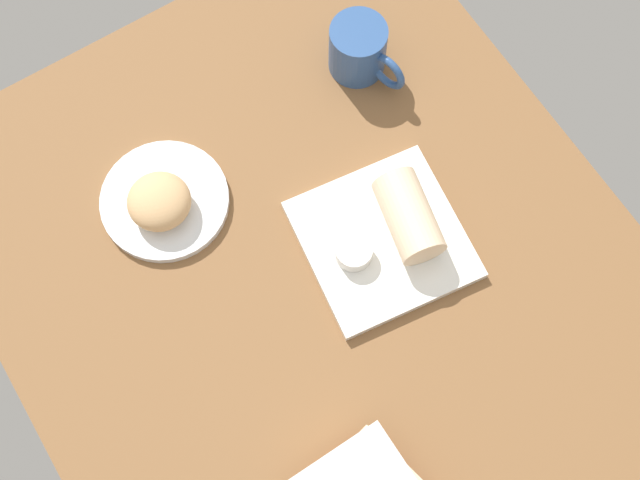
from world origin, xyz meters
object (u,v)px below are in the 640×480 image
object	(u,v)px
breakfast_wrap	(409,216)
coffee_mug	(360,50)
square_plate	(383,240)
round_plate	(165,201)
scone_pastry	(159,201)
sauce_cup	(354,252)

from	to	relation	value
breakfast_wrap	coffee_mug	size ratio (longest dim) A/B	0.92
breakfast_wrap	square_plate	bearing A→B (deg)	-168.89
breakfast_wrap	coffee_mug	xyz separation A→B (cm)	(27.12, -9.25, -0.16)
round_plate	scone_pastry	world-z (taller)	scone_pastry
round_plate	square_plate	xyz separation A→B (cm)	(-22.81, -24.27, 0.10)
scone_pastry	breakfast_wrap	bearing A→B (deg)	-126.54
sauce_cup	coffee_mug	xyz separation A→B (cm)	(26.90, -18.49, 1.81)
breakfast_wrap	coffee_mug	distance (cm)	28.65
coffee_mug	square_plate	bearing A→B (deg)	153.70
scone_pastry	coffee_mug	distance (cm)	38.97
square_plate	round_plate	bearing A→B (deg)	46.79
square_plate	breakfast_wrap	bearing A→B (deg)	-91.31
coffee_mug	scone_pastry	bearing A→B (deg)	97.93
square_plate	coffee_mug	distance (cm)	30.41
round_plate	coffee_mug	distance (cm)	38.09
sauce_cup	breakfast_wrap	bearing A→B (deg)	-91.31
square_plate	breakfast_wrap	xyz separation A→B (cm)	(-0.09, -4.11, 4.18)
scone_pastry	square_plate	world-z (taller)	scone_pastry
scone_pastry	breakfast_wrap	xyz separation A→B (cm)	(-21.74, -29.34, 0.97)
sauce_cup	round_plate	bearing A→B (deg)	40.15
sauce_cup	breakfast_wrap	size ratio (longest dim) A/B	0.43
square_plate	breakfast_wrap	size ratio (longest dim) A/B	1.80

